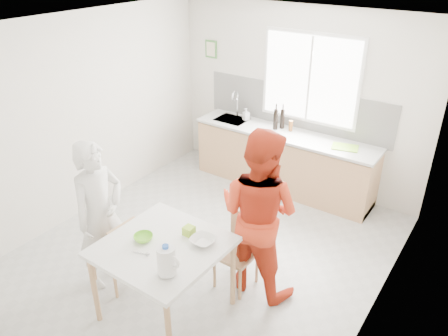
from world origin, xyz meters
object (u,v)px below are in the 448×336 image
Objects in this scene: dining_table at (163,252)px; wine_bottle_b at (282,119)px; wine_bottle_a at (276,119)px; person_white at (100,215)px; bowl_white at (203,241)px; milk_jug at (167,260)px; person_red at (259,213)px; chair_left at (118,251)px; chair_far at (239,247)px; bowl_green at (143,238)px.

dining_table is 3.76× the size of wine_bottle_b.
wine_bottle_a reaches higher than dining_table.
person_white is 7.08× the size of bowl_white.
wine_bottle_b is at bearing 55.59° from wine_bottle_a.
bowl_white is 0.82× the size of milk_jug.
bowl_white is (-0.24, -0.65, -0.05)m from person_red.
chair_left is 1.18m from milk_jug.
dining_table is 1.32× the size of chair_far.
bowl_white is at bearing 38.89° from dining_table.
dining_table is at bearing -81.61° from wine_bottle_a.
person_red is 10.00× the size of bowl_green.
chair_left is at bearing -90.00° from person_white.
chair_left is at bearing 173.20° from bowl_green.
person_red reaches higher than dining_table.
dining_table is 0.41m from bowl_white.
person_white reaches higher than wine_bottle_b.
bowl_white is 0.55m from milk_jug.
dining_table is 1.32× the size of chair_left.
milk_jug reaches higher than chair_left.
milk_jug is at bearing -24.59° from bowl_green.
milk_jug reaches higher than bowl_white.
bowl_green reaches higher than chair_far.
dining_table is 0.66× the size of person_white.
bowl_green is at bearing 84.12° from chair_left.
milk_jug is (0.02, -0.53, 0.13)m from bowl_white.
bowl_green is 0.78× the size of bowl_white.
person_white is (-1.26, -0.79, 0.38)m from chair_far.
chair_far is 0.70m from bowl_white.
wine_bottle_a is at bearing 110.89° from chair_far.
person_red is (0.54, 0.89, 0.17)m from dining_table.
wine_bottle_a is at bearing -124.41° from wine_bottle_b.
bowl_green is (-0.20, -0.05, 0.12)m from dining_table.
milk_jug reaches higher than bowl_green.
wine_bottle_b is (-0.69, 2.89, 0.19)m from bowl_white.
chair_left reaches higher than dining_table.
bowl_green is at bearing -149.95° from bowl_white.
person_red reaches higher than bowl_white.
bowl_white is 0.75× the size of wine_bottle_a.
bowl_white is at bearing -95.06° from chair_far.
chair_left is at bearing -95.50° from wine_bottle_b.
bowl_green is 0.64× the size of milk_jug.
wine_bottle_b is (0.30, 3.13, 0.60)m from chair_left.
bowl_white is (0.30, 0.25, 0.12)m from dining_table.
chair_far is 4.56× the size of bowl_green.
wine_bottle_a is (0.45, 3.03, 0.23)m from person_white.
milk_jug is 0.91× the size of wine_bottle_a.
wine_bottle_b is at bearing 103.38° from bowl_white.
wine_bottle_b reaches higher than milk_jug.
chair_far is at bearing 88.66° from milk_jug.
person_red reaches higher than person_white.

